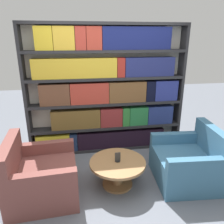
# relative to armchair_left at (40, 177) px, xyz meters

# --- Properties ---
(ground_plane) EXTENTS (14.00, 14.00, 0.00)m
(ground_plane) POSITION_rel_armchair_left_xyz_m (1.11, -0.07, -0.29)
(ground_plane) COLOR slate
(bookshelf) EXTENTS (2.91, 0.30, 2.37)m
(bookshelf) POSITION_rel_armchair_left_xyz_m (1.11, 1.24, 0.88)
(bookshelf) COLOR silver
(bookshelf) RESTS_ON ground_plane
(armchair_left) EXTENTS (0.96, 0.99, 0.86)m
(armchair_left) POSITION_rel_armchair_left_xyz_m (0.00, 0.00, 0.00)
(armchair_left) COLOR brown
(armchair_left) RESTS_ON ground_plane
(armchair_right) EXTENTS (0.97, 1.01, 0.86)m
(armchair_right) POSITION_rel_armchair_left_xyz_m (2.20, -0.00, 0.00)
(armchair_right) COLOR #386684
(armchair_right) RESTS_ON ground_plane
(coffee_table) EXTENTS (0.83, 0.83, 0.40)m
(coffee_table) POSITION_rel_armchair_left_xyz_m (1.10, 0.05, -0.01)
(coffee_table) COLOR olive
(coffee_table) RESTS_ON ground_plane
(table_sign) EXTENTS (0.08, 0.06, 0.15)m
(table_sign) POSITION_rel_armchair_left_xyz_m (1.10, 0.05, 0.17)
(table_sign) COLOR black
(table_sign) RESTS_ON coffee_table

